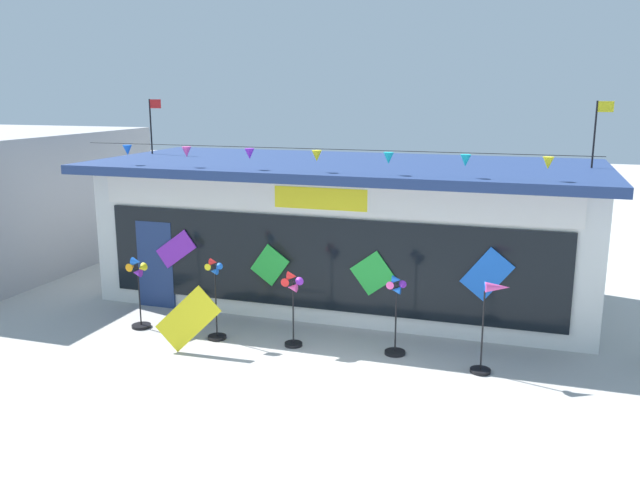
% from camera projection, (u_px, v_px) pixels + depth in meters
% --- Properties ---
extents(ground_plane, '(80.00, 80.00, 0.00)m').
position_uv_depth(ground_plane, '(311.00, 395.00, 10.78)').
color(ground_plane, '#ADAAA5').
extents(kite_shop_building, '(11.40, 5.07, 4.67)m').
position_uv_depth(kite_shop_building, '(348.00, 229.00, 15.64)').
color(kite_shop_building, silver).
rests_on(kite_shop_building, ground_plane).
extents(wind_spinner_far_left, '(0.41, 0.40, 1.53)m').
position_uv_depth(wind_spinner_far_left, '(138.00, 286.00, 13.66)').
color(wind_spinner_far_left, black).
rests_on(wind_spinner_far_left, ground_plane).
extents(wind_spinner_left, '(0.37, 0.37, 1.67)m').
position_uv_depth(wind_spinner_left, '(215.00, 298.00, 13.04)').
color(wind_spinner_left, black).
rests_on(wind_spinner_left, ground_plane).
extents(wind_spinner_center_left, '(0.40, 0.35, 1.51)m').
position_uv_depth(wind_spinner_center_left, '(293.00, 300.00, 12.64)').
color(wind_spinner_center_left, black).
rests_on(wind_spinner_center_left, ground_plane).
extents(wind_spinner_center_right, '(0.39, 0.39, 1.55)m').
position_uv_depth(wind_spinner_center_right, '(396.00, 312.00, 12.27)').
color(wind_spinner_center_right, black).
rests_on(wind_spinner_center_right, ground_plane).
extents(wind_spinner_right, '(0.61, 0.37, 1.68)m').
position_uv_depth(wind_spinner_right, '(490.00, 319.00, 11.40)').
color(wind_spinner_right, black).
rests_on(wind_spinner_right, ground_plane).
extents(display_kite_on_ground, '(1.29, 0.29, 1.29)m').
position_uv_depth(display_kite_on_ground, '(188.00, 319.00, 12.49)').
color(display_kite_on_ground, yellow).
rests_on(display_kite_on_ground, ground_plane).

